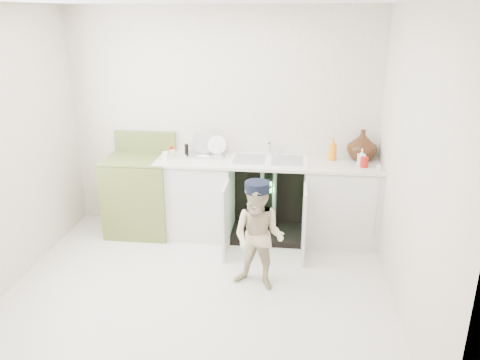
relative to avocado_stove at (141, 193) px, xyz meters
name	(u,v)px	position (x,y,z in m)	size (l,w,h in m)	color
ground	(199,290)	(0.91, -1.18, -0.46)	(3.50, 3.50, 0.00)	silver
room_shell	(195,161)	(0.91, -1.18, 0.79)	(6.00, 5.50, 1.26)	silver
counter_run	(271,196)	(1.49, 0.03, 0.01)	(2.44, 1.02, 1.23)	silver
avocado_stove	(141,193)	(0.00, 0.00, 0.00)	(0.72, 0.65, 1.12)	olive
repair_worker	(259,236)	(1.44, -1.05, 0.06)	(0.58, 0.99, 1.03)	beige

